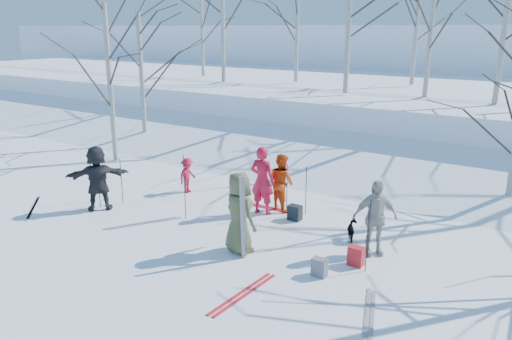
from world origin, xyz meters
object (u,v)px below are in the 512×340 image
Objects in this scene: skier_redor_behind at (281,182)px; skier_grey_west at (98,178)px; skier_olive_center at (239,213)px; skier_cream_east at (375,218)px; skier_red_seated at (188,175)px; backpack_red at (356,256)px; backpack_grey at (320,267)px; skier_red_north at (262,180)px; backpack_dark at (295,213)px; dog at (353,231)px.

skier_grey_west is (-4.17, -2.80, 0.12)m from skier_redor_behind.
skier_redor_behind is (-0.62, 2.82, -0.13)m from skier_olive_center.
skier_red_seated is at bearing 131.49° from skier_cream_east.
skier_olive_center reaches higher than skier_grey_west.
backpack_red reaches higher than backpack_grey.
backpack_red is at bearing -110.81° from skier_red_seated.
skier_cream_east is 4.08× the size of backpack_red.
backpack_red is at bearing 166.09° from skier_redor_behind.
backpack_dark is at bearing 176.44° from skier_red_north.
skier_grey_west is at bearing -173.83° from backpack_red.
skier_redor_behind is 3.17m from skier_red_seated.
skier_red_north reaches higher than dog.
skier_redor_behind is 1.47× the size of skier_red_seated.
skier_cream_east is 1.80m from backpack_grey.
backpack_red reaches higher than backpack_dark.
skier_cream_east is 1.00m from dog.
backpack_red is 1.11× the size of backpack_grey.
skier_red_seated is (-2.86, 0.23, -0.39)m from skier_red_north.
skier_red_seated is at bearing -11.35° from skier_red_north.
skier_red_north is 3.33× the size of dog.
skier_cream_east is (3.42, -0.74, -0.07)m from skier_red_north.
backpack_dark is (3.84, -0.17, -0.34)m from skier_red_seated.
skier_olive_center is at bearing 16.82° from dog.
skier_red_seated is at bearing 164.54° from backpack_red.
skier_red_north is 1.73× the size of skier_red_seated.
skier_olive_center reaches higher than backpack_grey.
skier_cream_east reaches higher than skier_red_seated.
skier_olive_center is 2.97m from skier_cream_east.
skier_cream_east reaches higher than dog.
backpack_dark is (4.87, 2.32, -0.71)m from skier_grey_west.
backpack_dark is (-2.36, 1.54, -0.01)m from backpack_red.
skier_olive_center reaches higher than skier_red_seated.
skier_red_north is 4.90× the size of backpack_grey.
skier_red_north reaches higher than skier_redor_behind.
backpack_dark is (-1.93, 2.39, 0.01)m from backpack_grey.
dog is 2.03m from backpack_grey.
backpack_red is (3.06, -2.02, -0.58)m from skier_redor_behind.
skier_redor_behind is 3.96× the size of backpack_dark.
dog reaches higher than backpack_grey.
skier_grey_west is at bearing 152.33° from skier_red_seated.
skier_grey_west is 6.96m from dog.
skier_red_north is at bearing -50.06° from skier_olive_center.
skier_red_seated reaches higher than backpack_grey.
skier_cream_east reaches higher than backpack_grey.
skier_redor_behind reaches higher than dog.
skier_cream_east is at bearing -129.84° from skier_olive_center.
skier_olive_center is 1.08× the size of skier_cream_east.
skier_cream_east is 0.99m from backpack_red.
backpack_grey is (-0.43, -0.85, -0.02)m from backpack_red.
skier_grey_west is (-3.89, -2.27, -0.02)m from skier_red_north.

